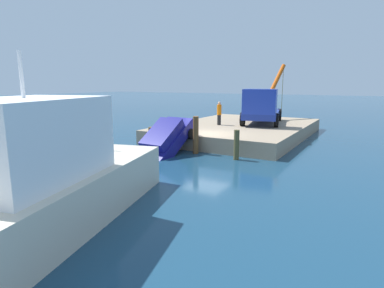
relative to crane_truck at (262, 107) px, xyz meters
The scene contains 8 objects.
ground 6.82m from the crane_truck, 13.06° to the right, with size 200.00×200.00×0.00m, color navy.
dock 2.38m from the crane_truck, 66.19° to the right, with size 13.60×9.47×0.95m, color gray.
crane_truck is the anchor object (origin of this frame).
dock_worker 3.35m from the crane_truck, 52.96° to the right, with size 0.34×0.34×1.75m.
salvaged_car 9.55m from the crane_truck, 17.78° to the right, with size 4.08×2.26×3.03m.
piling_near 9.27m from the crane_truck, 29.55° to the right, with size 0.42×0.42×1.35m, color brown.
piling_mid 8.06m from the crane_truck, ahead, with size 0.33×0.33×2.18m, color brown.
piling_far 8.36m from the crane_truck, ahead, with size 0.29×0.29×1.62m, color brown.
Camera 1 is at (17.70, 9.21, 4.08)m, focal length 30.12 mm.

